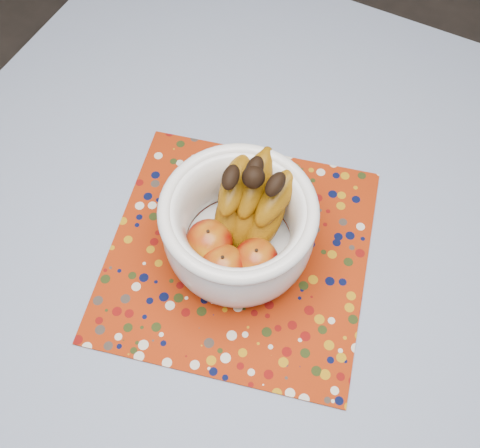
{
  "coord_description": "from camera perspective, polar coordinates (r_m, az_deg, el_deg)",
  "views": [
    {
      "loc": [
        0.13,
        -0.35,
        1.58
      ],
      "look_at": [
        -0.06,
        0.02,
        0.85
      ],
      "focal_mm": 42.0,
      "sensor_mm": 36.0,
      "label": 1
    }
  ],
  "objects": [
    {
      "name": "placemat",
      "position": [
        0.92,
        -0.16,
        -2.94
      ],
      "size": [
        0.5,
        0.5,
        0.0
      ],
      "primitive_type": "cube",
      "rotation": [
        0.0,
        0.0,
        0.24
      ],
      "color": "#942508",
      "rests_on": "tablecloth"
    },
    {
      "name": "tablecloth",
      "position": [
        0.91,
        2.68,
        -4.95
      ],
      "size": [
        1.32,
        1.32,
        0.01
      ],
      "primitive_type": "cube",
      "color": "slate",
      "rests_on": "table"
    },
    {
      "name": "fruit_bowl",
      "position": [
        0.85,
        0.15,
        0.17
      ],
      "size": [
        0.23,
        0.24,
        0.18
      ],
      "color": "white",
      "rests_on": "placemat"
    },
    {
      "name": "table",
      "position": [
        0.98,
        2.48,
        -6.88
      ],
      "size": [
        1.2,
        1.2,
        0.75
      ],
      "color": "brown",
      "rests_on": "ground"
    }
  ]
}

